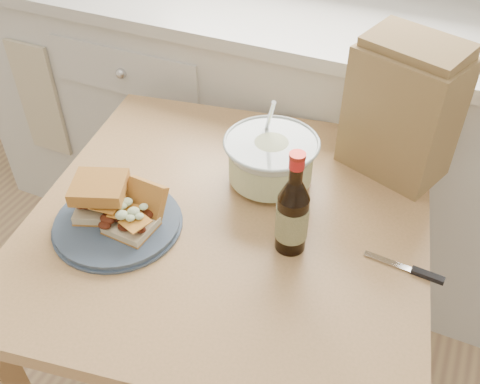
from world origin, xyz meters
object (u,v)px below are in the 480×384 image
at_px(coleslaw_bowl, 271,161).
at_px(paper_bag, 402,114).
at_px(dining_table, 230,248).
at_px(beer_bottle, 292,214).
at_px(plate, 118,223).

relative_size(coleslaw_bowl, paper_bag, 0.73).
xyz_separation_m(dining_table, paper_bag, (0.30, 0.34, 0.27)).
bearing_deg(coleslaw_bowl, beer_bottle, -56.98).
height_order(dining_table, coleslaw_bowl, coleslaw_bowl).
height_order(dining_table, beer_bottle, beer_bottle).
relative_size(beer_bottle, paper_bag, 0.79).
bearing_deg(dining_table, paper_bag, 39.11).
bearing_deg(paper_bag, plate, -116.67).
xyz_separation_m(dining_table, beer_bottle, (0.16, -0.03, 0.20)).
bearing_deg(dining_table, coleslaw_bowl, 66.66).
relative_size(plate, coleslaw_bowl, 1.22).
relative_size(dining_table, plate, 3.67).
bearing_deg(plate, coleslaw_bowl, 49.30).
relative_size(dining_table, coleslaw_bowl, 4.49).
xyz_separation_m(beer_bottle, paper_bag, (0.14, 0.37, 0.06)).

